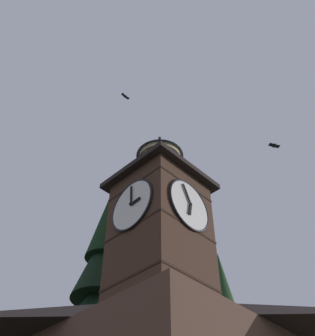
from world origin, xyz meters
TOP-DOWN VIEW (x-y plane):
  - clock_tower at (0.19, -1.68)m, footprint 3.97×3.97m
  - flying_bird_high at (0.49, -4.45)m, footprint 0.62×0.22m
  - flying_bird_low at (-4.76, 2.12)m, footprint 0.65×0.46m

SIDE VIEW (x-z plane):
  - clock_tower at x=0.19m, z-range 7.79..17.19m
  - flying_bird_low at x=-4.76m, z-range 18.06..18.23m
  - flying_bird_high at x=0.49m, z-range 23.55..23.67m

